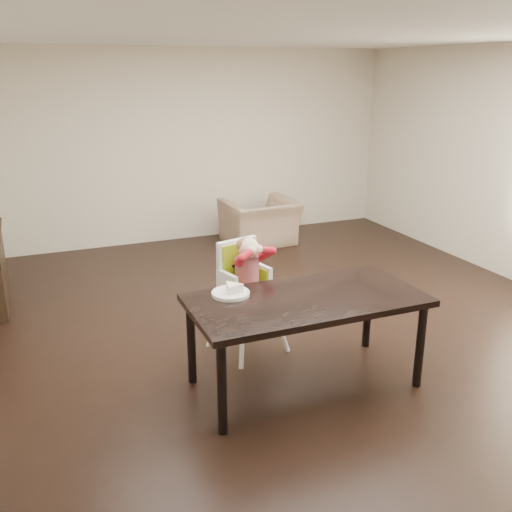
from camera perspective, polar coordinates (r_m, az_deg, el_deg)
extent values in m
plane|color=black|center=(5.56, 4.19, -7.50)|extent=(7.00, 7.00, 0.00)
cube|color=beige|center=(8.35, -6.51, 10.85)|extent=(6.00, 0.02, 2.70)
cube|color=white|center=(5.02, 4.95, 21.48)|extent=(6.00, 7.00, 0.02)
cube|color=black|center=(4.40, 5.06, -4.41)|extent=(1.80, 0.90, 0.05)
cylinder|color=black|center=(3.97, -3.42, -13.09)|extent=(0.07, 0.07, 0.70)
cylinder|color=black|center=(4.69, 16.09, -8.62)|extent=(0.07, 0.07, 0.70)
cylinder|color=black|center=(4.59, -6.48, -8.57)|extent=(0.07, 0.07, 0.70)
cylinder|color=black|center=(5.23, 11.12, -5.36)|extent=(0.07, 0.07, 0.70)
cylinder|color=white|center=(4.86, -1.37, -7.82)|extent=(0.05, 0.05, 0.56)
cylinder|color=white|center=(5.08, 2.30, -6.62)|extent=(0.05, 0.05, 0.56)
cylinder|color=white|center=(5.15, -3.97, -6.25)|extent=(0.05, 0.05, 0.56)
cylinder|color=white|center=(5.36, -0.40, -5.20)|extent=(0.05, 0.05, 0.56)
cube|color=white|center=(5.00, -0.88, -3.54)|extent=(0.48, 0.45, 0.05)
cube|color=#92B216|center=(4.98, -0.88, -3.17)|extent=(0.38, 0.37, 0.03)
cube|color=white|center=(5.04, -1.93, -0.60)|extent=(0.40, 0.15, 0.42)
cube|color=#92B216|center=(5.02, -1.73, -0.80)|extent=(0.33, 0.11, 0.38)
cube|color=black|center=(4.92, -1.84, -1.17)|extent=(0.07, 0.18, 0.02)
cube|color=black|center=(4.99, -0.63, -0.87)|extent=(0.07, 0.18, 0.02)
cylinder|color=red|center=(4.93, -0.89, -1.56)|extent=(0.28, 0.28, 0.27)
sphere|color=beige|center=(4.85, -0.76, 0.82)|extent=(0.22, 0.22, 0.18)
ellipsoid|color=brown|center=(4.86, -0.93, 1.11)|extent=(0.22, 0.21, 0.14)
sphere|color=beige|center=(4.75, -0.42, 0.52)|extent=(0.10, 0.10, 0.08)
sphere|color=beige|center=(4.79, 0.25, 0.68)|extent=(0.10, 0.10, 0.08)
cylinder|color=white|center=(4.41, -2.56, -3.79)|extent=(0.35, 0.35, 0.02)
torus|color=white|center=(4.40, -2.56, -3.64)|extent=(0.35, 0.35, 0.01)
imported|color=#9B8063|center=(8.13, 0.38, 4.13)|extent=(1.02, 0.69, 0.86)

